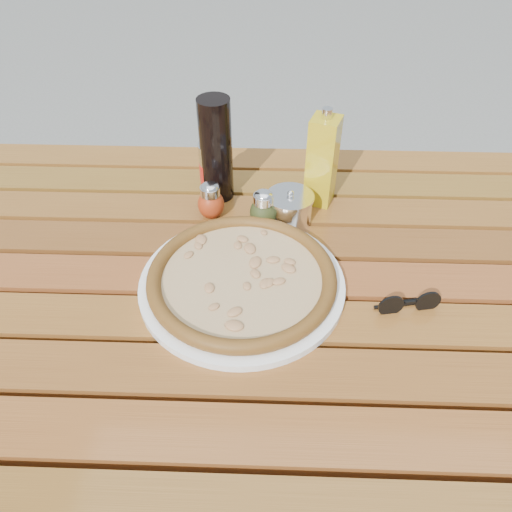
{
  "coord_description": "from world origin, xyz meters",
  "views": [
    {
      "loc": [
        0.02,
        -0.64,
        1.38
      ],
      "look_at": [
        0.0,
        0.02,
        0.78
      ],
      "focal_mm": 35.0,
      "sensor_mm": 36.0,
      "label": 1
    }
  ],
  "objects_px": {
    "pizza": "(242,277)",
    "pepper_shaker": "(211,201)",
    "plate": "(242,284)",
    "parmesan_tin": "(290,207)",
    "table": "(256,304)",
    "oregano_shaker": "(263,209)",
    "olive_oil_cruet": "(322,161)",
    "dark_bottle": "(216,150)",
    "soda_can": "(215,170)",
    "sunglasses": "(409,303)"
  },
  "relations": [
    {
      "from": "soda_can",
      "to": "sunglasses",
      "type": "distance_m",
      "value": 0.48
    },
    {
      "from": "oregano_shaker",
      "to": "olive_oil_cruet",
      "type": "bearing_deg",
      "value": 36.97
    },
    {
      "from": "table",
      "to": "plate",
      "type": "xyz_separation_m",
      "value": [
        -0.02,
        -0.03,
        0.08
      ]
    },
    {
      "from": "table",
      "to": "pizza",
      "type": "distance_m",
      "value": 0.11
    },
    {
      "from": "pizza",
      "to": "pepper_shaker",
      "type": "xyz_separation_m",
      "value": [
        -0.07,
        0.2,
        0.02
      ]
    },
    {
      "from": "pizza",
      "to": "parmesan_tin",
      "type": "distance_m",
      "value": 0.21
    },
    {
      "from": "pizza",
      "to": "soda_can",
      "type": "relative_size",
      "value": 2.96
    },
    {
      "from": "oregano_shaker",
      "to": "parmesan_tin",
      "type": "height_order",
      "value": "oregano_shaker"
    },
    {
      "from": "plate",
      "to": "oregano_shaker",
      "type": "xyz_separation_m",
      "value": [
        0.03,
        0.18,
        0.03
      ]
    },
    {
      "from": "oregano_shaker",
      "to": "dark_bottle",
      "type": "height_order",
      "value": "dark_bottle"
    },
    {
      "from": "table",
      "to": "pepper_shaker",
      "type": "bearing_deg",
      "value": 119.19
    },
    {
      "from": "parmesan_tin",
      "to": "oregano_shaker",
      "type": "bearing_deg",
      "value": -160.89
    },
    {
      "from": "table",
      "to": "pepper_shaker",
      "type": "distance_m",
      "value": 0.23
    },
    {
      "from": "pizza",
      "to": "dark_bottle",
      "type": "distance_m",
      "value": 0.3
    },
    {
      "from": "dark_bottle",
      "to": "olive_oil_cruet",
      "type": "xyz_separation_m",
      "value": [
        0.22,
        -0.01,
        -0.01
      ]
    },
    {
      "from": "plate",
      "to": "parmesan_tin",
      "type": "height_order",
      "value": "parmesan_tin"
    },
    {
      "from": "plate",
      "to": "soda_can",
      "type": "relative_size",
      "value": 3.0
    },
    {
      "from": "plate",
      "to": "sunglasses",
      "type": "xyz_separation_m",
      "value": [
        0.28,
        -0.04,
        0.01
      ]
    },
    {
      "from": "pizza",
      "to": "oregano_shaker",
      "type": "height_order",
      "value": "oregano_shaker"
    },
    {
      "from": "pizza",
      "to": "pepper_shaker",
      "type": "relative_size",
      "value": 4.33
    },
    {
      "from": "table",
      "to": "oregano_shaker",
      "type": "bearing_deg",
      "value": 86.16
    },
    {
      "from": "olive_oil_cruet",
      "to": "sunglasses",
      "type": "bearing_deg",
      "value": -67.08
    },
    {
      "from": "plate",
      "to": "pizza",
      "type": "relative_size",
      "value": 1.01
    },
    {
      "from": "pizza",
      "to": "parmesan_tin",
      "type": "relative_size",
      "value": 2.99
    },
    {
      "from": "pizza",
      "to": "sunglasses",
      "type": "distance_m",
      "value": 0.28
    },
    {
      "from": "plate",
      "to": "sunglasses",
      "type": "distance_m",
      "value": 0.28
    },
    {
      "from": "soda_can",
      "to": "olive_oil_cruet",
      "type": "relative_size",
      "value": 0.57
    },
    {
      "from": "table",
      "to": "oregano_shaker",
      "type": "distance_m",
      "value": 0.19
    },
    {
      "from": "pizza",
      "to": "sunglasses",
      "type": "height_order",
      "value": "sunglasses"
    },
    {
      "from": "pizza",
      "to": "dark_bottle",
      "type": "xyz_separation_m",
      "value": [
        -0.07,
        0.28,
        0.09
      ]
    },
    {
      "from": "table",
      "to": "dark_bottle",
      "type": "distance_m",
      "value": 0.32
    },
    {
      "from": "pizza",
      "to": "dark_bottle",
      "type": "relative_size",
      "value": 1.61
    },
    {
      "from": "pepper_shaker",
      "to": "dark_bottle",
      "type": "distance_m",
      "value": 0.1
    },
    {
      "from": "table",
      "to": "olive_oil_cruet",
      "type": "bearing_deg",
      "value": 61.91
    },
    {
      "from": "oregano_shaker",
      "to": "table",
      "type": "bearing_deg",
      "value": -93.84
    },
    {
      "from": "table",
      "to": "dark_bottle",
      "type": "xyz_separation_m",
      "value": [
        -0.09,
        0.25,
        0.19
      ]
    },
    {
      "from": "plate",
      "to": "olive_oil_cruet",
      "type": "height_order",
      "value": "olive_oil_cruet"
    },
    {
      "from": "plate",
      "to": "oregano_shaker",
      "type": "distance_m",
      "value": 0.18
    },
    {
      "from": "pizza",
      "to": "olive_oil_cruet",
      "type": "bearing_deg",
      "value": 60.59
    },
    {
      "from": "pepper_shaker",
      "to": "pizza",
      "type": "bearing_deg",
      "value": -69.85
    },
    {
      "from": "dark_bottle",
      "to": "sunglasses",
      "type": "bearing_deg",
      "value": -42.85
    },
    {
      "from": "plate",
      "to": "dark_bottle",
      "type": "distance_m",
      "value": 0.3
    },
    {
      "from": "pizza",
      "to": "dark_bottle",
      "type": "bearing_deg",
      "value": 103.45
    },
    {
      "from": "pizza",
      "to": "oregano_shaker",
      "type": "bearing_deg",
      "value": 79.49
    },
    {
      "from": "soda_can",
      "to": "pizza",
      "type": "bearing_deg",
      "value": -75.92
    },
    {
      "from": "plate",
      "to": "parmesan_tin",
      "type": "distance_m",
      "value": 0.22
    },
    {
      "from": "soda_can",
      "to": "dark_bottle",
      "type": "bearing_deg",
      "value": -53.62
    },
    {
      "from": "dark_bottle",
      "to": "sunglasses",
      "type": "height_order",
      "value": "dark_bottle"
    },
    {
      "from": "pizza",
      "to": "table",
      "type": "bearing_deg",
      "value": 50.72
    },
    {
      "from": "parmesan_tin",
      "to": "olive_oil_cruet",
      "type": "bearing_deg",
      "value": 47.43
    }
  ]
}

